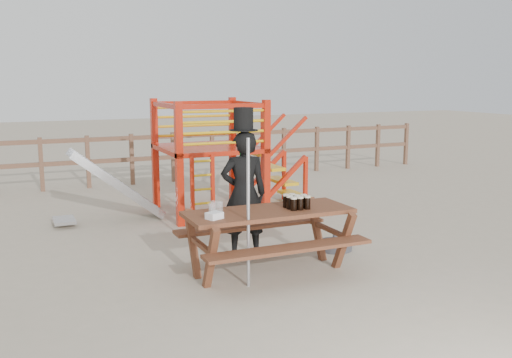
% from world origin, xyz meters
% --- Properties ---
extents(ground, '(60.00, 60.00, 0.00)m').
position_xyz_m(ground, '(0.00, 0.00, 0.00)').
color(ground, tan).
rests_on(ground, ground).
extents(back_fence, '(15.09, 0.09, 1.20)m').
position_xyz_m(back_fence, '(0.00, 7.00, 0.74)').
color(back_fence, brown).
rests_on(back_fence, ground).
extents(playground_fort, '(4.71, 1.84, 2.10)m').
position_xyz_m(playground_fort, '(0.12, 3.58, 1.07)').
color(playground_fort, red).
rests_on(playground_fort, ground).
extents(picnic_table, '(2.13, 1.48, 0.82)m').
position_xyz_m(picnic_table, '(-0.26, 0.06, 0.52)').
color(picnic_table, brown).
rests_on(picnic_table, ground).
extents(man_with_hat, '(0.73, 0.57, 2.08)m').
position_xyz_m(man_with_hat, '(-0.25, 0.89, 0.93)').
color(man_with_hat, black).
rests_on(man_with_hat, ground).
extents(metal_pole, '(0.04, 0.04, 1.79)m').
position_xyz_m(metal_pole, '(-0.69, -0.29, 0.89)').
color(metal_pole, '#B2B2B7').
rests_on(metal_pole, ground).
extents(parasol_base, '(0.51, 0.51, 0.22)m').
position_xyz_m(parasol_base, '(1.05, 0.57, 0.06)').
color(parasol_base, '#39393E').
rests_on(parasol_base, ground).
extents(paper_bag, '(0.22, 0.20, 0.08)m').
position_xyz_m(paper_bag, '(-1.04, -0.09, 0.86)').
color(paper_bag, white).
rests_on(paper_bag, picnic_table).
extents(stout_pints, '(0.28, 0.29, 0.17)m').
position_xyz_m(stout_pints, '(0.10, -0.00, 0.91)').
color(stout_pints, black).
rests_on(stout_pints, picnic_table).
extents(empty_glasses, '(0.20, 0.18, 0.15)m').
position_xyz_m(empty_glasses, '(-0.94, 0.15, 0.89)').
color(empty_glasses, silver).
rests_on(empty_glasses, picnic_table).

